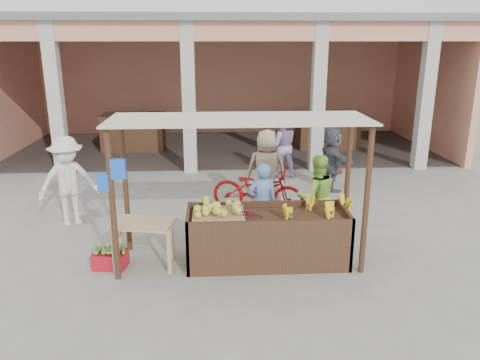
{
  "coord_description": "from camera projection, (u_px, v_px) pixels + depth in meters",
  "views": [
    {
      "loc": [
        -0.34,
        -7.02,
        3.53
      ],
      "look_at": [
        0.12,
        1.2,
        1.06
      ],
      "focal_mm": 35.0,
      "sensor_mm": 36.0,
      "label": 1
    }
  ],
  "objects": [
    {
      "name": "red_crate",
      "position": [
        110.0,
        259.0,
        7.54
      ],
      "size": [
        0.56,
        0.44,
        0.27
      ],
      "primitive_type": "cube",
      "rotation": [
        0.0,
        0.0,
        -0.14
      ],
      "color": "#B3131E",
      "rests_on": "ground"
    },
    {
      "name": "shopper_f",
      "position": [
        282.0,
        143.0,
        12.31
      ],
      "size": [
        0.95,
        0.59,
        1.88
      ],
      "primitive_type": "imported",
      "rotation": [
        0.0,
        0.0,
        3.22
      ],
      "color": "#9C80AA",
      "rests_on": "ground"
    },
    {
      "name": "produce_sacks",
      "position": [
        335.0,
        162.0,
        12.72
      ],
      "size": [
        0.88,
        0.54,
        0.66
      ],
      "color": "maroon",
      "rests_on": "ground"
    },
    {
      "name": "berry_heap",
      "position": [
        248.0,
        213.0,
        7.49
      ],
      "size": [
        0.44,
        0.36,
        0.14
      ],
      "primitive_type": "ellipsoid",
      "color": "maroon",
      "rests_on": "fruit_stall"
    },
    {
      "name": "shopper_d",
      "position": [
        332.0,
        157.0,
        11.27
      ],
      "size": [
        0.92,
        1.6,
        1.63
      ],
      "primitive_type": "imported",
      "rotation": [
        0.0,
        0.0,
        1.78
      ],
      "color": "#4A4B57",
      "rests_on": "ground"
    },
    {
      "name": "melon_tray",
      "position": [
        218.0,
        210.0,
        7.53
      ],
      "size": [
        0.83,
        0.72,
        0.21
      ],
      "color": "#AA7F58",
      "rests_on": "fruit_stall"
    },
    {
      "name": "banana_heap",
      "position": [
        317.0,
        208.0,
        7.6
      ],
      "size": [
        1.13,
        0.62,
        0.21
      ],
      "primitive_type": null,
      "color": "yellow",
      "rests_on": "fruit_stall"
    },
    {
      "name": "vendor_blue",
      "position": [
        262.0,
        201.0,
        8.29
      ],
      "size": [
        0.66,
        0.53,
        1.59
      ],
      "primitive_type": "imported",
      "rotation": [
        0.0,
        0.0,
        3.3
      ],
      "color": "#5888C9",
      "rests_on": "ground"
    },
    {
      "name": "shopper_a",
      "position": [
        68.0,
        178.0,
        9.1
      ],
      "size": [
        1.37,
        1.07,
        1.92
      ],
      "primitive_type": "imported",
      "rotation": [
        0.0,
        0.0,
        0.42
      ],
      "color": "silver",
      "rests_on": "ground"
    },
    {
      "name": "motorcycle",
      "position": [
        258.0,
        189.0,
        9.78
      ],
      "size": [
        1.43,
        2.21,
        1.09
      ],
      "primitive_type": "imported",
      "rotation": [
        0.0,
        0.0,
        1.2
      ],
      "color": "#980E0D",
      "rests_on": "ground"
    },
    {
      "name": "side_table",
      "position": [
        143.0,
        230.0,
        7.43
      ],
      "size": [
        1.05,
        0.8,
        0.77
      ],
      "rotation": [
        0.0,
        0.0,
        -0.19
      ],
      "color": "tan",
      "rests_on": "ground"
    },
    {
      "name": "ground",
      "position": [
        237.0,
        262.0,
        7.74
      ],
      "size": [
        60.0,
        60.0,
        0.0
      ],
      "primitive_type": "plane",
      "color": "slate",
      "rests_on": "ground"
    },
    {
      "name": "market_building",
      "position": [
        225.0,
        66.0,
        15.51
      ],
      "size": [
        14.4,
        6.4,
        4.2
      ],
      "color": "#E49B77",
      "rests_on": "ground"
    },
    {
      "name": "stall_awning",
      "position": [
        235.0,
        145.0,
        7.23
      ],
      "size": [
        4.09,
        1.35,
        2.39
      ],
      "color": "#4C2E1E",
      "rests_on": "ground"
    },
    {
      "name": "plantain_bundle",
      "position": [
        110.0,
        249.0,
        7.49
      ],
      "size": [
        0.43,
        0.3,
        0.09
      ],
      "primitive_type": null,
      "color": "#508A32",
      "rests_on": "red_crate"
    },
    {
      "name": "fruit_stall",
      "position": [
        267.0,
        239.0,
        7.66
      ],
      "size": [
        2.6,
        0.95,
        0.8
      ],
      "primitive_type": "cube",
      "color": "#4C2E1E",
      "rests_on": "ground"
    },
    {
      "name": "shopper_c",
      "position": [
        267.0,
        166.0,
        9.89
      ],
      "size": [
        1.01,
        0.72,
        1.94
      ],
      "primitive_type": "imported",
      "rotation": [
        0.0,
        0.0,
        3.02
      ],
      "color": "#9D8366",
      "rests_on": "ground"
    },
    {
      "name": "vendor_green",
      "position": [
        316.0,
        194.0,
        8.52
      ],
      "size": [
        0.86,
        0.57,
        1.65
      ],
      "primitive_type": "imported",
      "rotation": [
        0.0,
        0.0,
        3.29
      ],
      "color": "#A0DB49",
      "rests_on": "ground"
    },
    {
      "name": "papaya_pile",
      "position": [
        142.0,
        216.0,
        7.36
      ],
      "size": [
        0.68,
        0.39,
        0.2
      ],
      "primitive_type": null,
      "color": "#519631",
      "rests_on": "side_table"
    }
  ]
}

